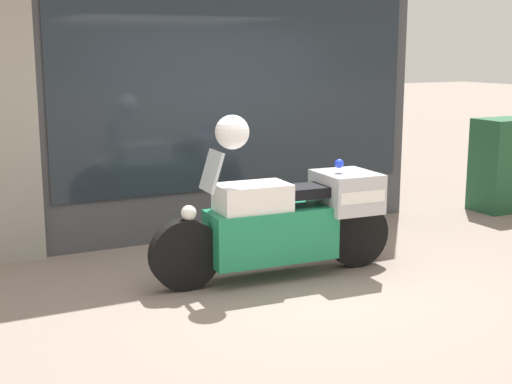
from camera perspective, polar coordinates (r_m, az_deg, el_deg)
The scene contains 6 objects.
ground_plane at distance 6.74m, azimuth 2.73°, elevation -7.07°, with size 60.00×60.00×0.00m, color gray.
shop_building at distance 8.06m, azimuth -6.52°, elevation 8.90°, with size 5.37×0.55×3.56m.
window_display at distance 8.51m, azimuth -2.11°, elevation 0.03°, with size 4.13×0.30×1.89m.
paramedic_motorcycle at distance 6.74m, azimuth 2.63°, elevation -2.20°, with size 2.44×0.64×1.25m.
utility_cabinet at distance 10.03m, azimuth 19.11°, elevation 2.07°, with size 0.72×0.54×1.23m, color #1E4C2D.
white_helmet at distance 6.36m, azimuth -1.92°, elevation 4.81°, with size 0.31×0.31×0.31m, color white.
Camera 1 is at (-3.16, -5.55, 2.14)m, focal length 50.00 mm.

